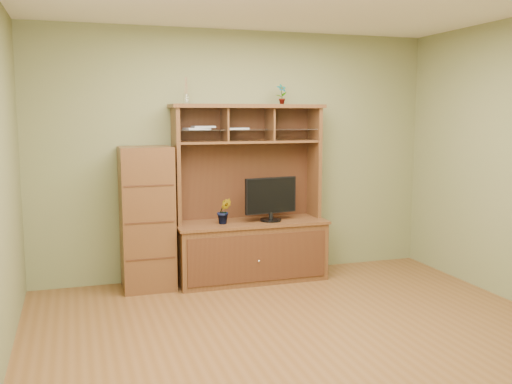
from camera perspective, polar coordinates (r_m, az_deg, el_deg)
name	(u,v)px	position (r m, az deg, el deg)	size (l,w,h in m)	color
room	(309,172)	(4.45, 5.28, 2.03)	(4.54, 4.04, 2.74)	brown
media_hutch	(250,232)	(6.20, -0.62, -4.05)	(1.66, 0.61, 1.90)	#3F2412
monitor	(271,198)	(6.12, 1.50, -0.62)	(0.60, 0.23, 0.47)	black
orchid_plant	(224,211)	(5.99, -3.20, -1.91)	(0.15, 0.12, 0.27)	#28551D
top_plant	(282,94)	(6.27, 2.58, 9.75)	(0.12, 0.08, 0.22)	#286222
reed_diffuser	(186,93)	(5.99, -6.99, 9.77)	(0.06, 0.06, 0.28)	silver
magazines	(212,128)	(6.04, -4.47, 6.39)	(0.69, 0.23, 0.04)	#A5A5AA
side_cabinet	(147,218)	(5.95, -10.84, -2.61)	(0.53, 0.48, 1.47)	#3F2412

